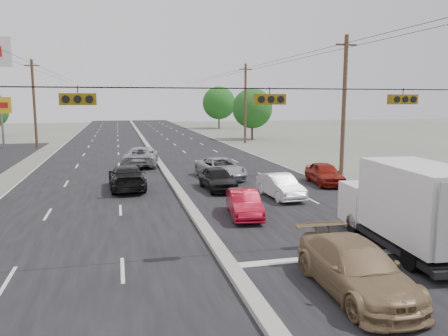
{
  "coord_description": "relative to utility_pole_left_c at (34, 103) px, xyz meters",
  "views": [
    {
      "loc": [
        -3.39,
        -13.74,
        5.41
      ],
      "look_at": [
        1.52,
        6.41,
        2.2
      ],
      "focal_mm": 35.0,
      "sensor_mm": 36.0,
      "label": 1
    }
  ],
  "objects": [
    {
      "name": "utility_pole_right_b",
      "position": [
        25.0,
        -25.0,
        0.0
      ],
      "size": [
        1.6,
        0.3,
        10.0
      ],
      "color": "#422D1E",
      "rests_on": "ground"
    },
    {
      "name": "traffic_signals",
      "position": [
        13.9,
        -40.0,
        0.39
      ],
      "size": [
        25.0,
        0.3,
        0.54
      ],
      "color": "black",
      "rests_on": "ground"
    },
    {
      "name": "ground",
      "position": [
        12.5,
        -40.0,
        -5.11
      ],
      "size": [
        200.0,
        200.0,
        0.0
      ],
      "primitive_type": "plane",
      "color": "#606356",
      "rests_on": "ground"
    },
    {
      "name": "road_surface",
      "position": [
        12.5,
        -10.0,
        -5.11
      ],
      "size": [
        20.0,
        160.0,
        0.02
      ],
      "primitive_type": "cube",
      "color": "black",
      "rests_on": "ground"
    },
    {
      "name": "pole_sign_far",
      "position": [
        -3.5,
        -0.0,
        -0.7
      ],
      "size": [
        2.2,
        0.25,
        6.0
      ],
      "color": "slate",
      "rests_on": "ground"
    },
    {
      "name": "tan_sedan",
      "position": [
        15.5,
        -43.23,
        -4.39
      ],
      "size": [
        2.14,
        5.01,
        1.44
      ],
      "primitive_type": "imported",
      "rotation": [
        0.0,
        0.0,
        -0.02
      ],
      "color": "olive",
      "rests_on": "ground"
    },
    {
      "name": "utility_pole_right_c",
      "position": [
        25.0,
        0.0,
        0.0
      ],
      "size": [
        1.6,
        0.3,
        10.0
      ],
      "color": "#422D1E",
      "rests_on": "ground"
    },
    {
      "name": "tree_right_mid",
      "position": [
        27.5,
        5.0,
        -0.77
      ],
      "size": [
        5.6,
        5.6,
        7.14
      ],
      "color": "#382619",
      "rests_on": "ground"
    },
    {
      "name": "oncoming_far",
      "position": [
        10.94,
        -16.97,
        -4.31
      ],
      "size": [
        3.38,
        6.04,
        1.6
      ],
      "primitive_type": "imported",
      "rotation": [
        0.0,
        0.0,
        3.01
      ],
      "color": "#919398",
      "rests_on": "ground"
    },
    {
      "name": "tree_right_far",
      "position": [
        28.5,
        30.0,
        -0.15
      ],
      "size": [
        6.4,
        6.4,
        8.16
      ],
      "color": "#382619",
      "rests_on": "ground"
    },
    {
      "name": "queue_car_b",
      "position": [
        17.84,
        -31.21,
        -4.45
      ],
      "size": [
        1.67,
        4.1,
        1.32
      ],
      "primitive_type": "imported",
      "rotation": [
        0.0,
        0.0,
        0.07
      ],
      "color": "white",
      "rests_on": "ground"
    },
    {
      "name": "queue_car_a",
      "position": [
        14.91,
        -28.29,
        -4.4
      ],
      "size": [
        1.88,
        4.21,
        1.41
      ],
      "primitive_type": "imported",
      "rotation": [
        0.0,
        0.0,
        0.05
      ],
      "color": "black",
      "rests_on": "ground"
    },
    {
      "name": "red_sedan",
      "position": [
        14.74,
        -34.62,
        -4.48
      ],
      "size": [
        1.82,
        3.95,
        1.25
      ],
      "primitive_type": "imported",
      "rotation": [
        0.0,
        0.0,
        -0.13
      ],
      "color": "maroon",
      "rests_on": "ground"
    },
    {
      "name": "center_median",
      "position": [
        12.5,
        -10.0,
        -5.01
      ],
      "size": [
        0.5,
        160.0,
        0.2
      ],
      "primitive_type": "cube",
      "color": "gray",
      "rests_on": "ground"
    },
    {
      "name": "queue_car_c",
      "position": [
        16.0,
        -24.47,
        -4.39
      ],
      "size": [
        3.04,
        5.44,
        1.44
      ],
      "primitive_type": "imported",
      "rotation": [
        0.0,
        0.0,
        0.13
      ],
      "color": "#989C9F",
      "rests_on": "ground"
    },
    {
      "name": "queue_car_e",
      "position": [
        22.1,
        -28.11,
        -4.4
      ],
      "size": [
        2.1,
        4.29,
        1.41
      ],
      "primitive_type": "imported",
      "rotation": [
        0.0,
        0.0,
        -0.11
      ],
      "color": "maroon",
      "rests_on": "ground"
    },
    {
      "name": "box_truck",
      "position": [
        19.19,
        -40.42,
        -3.45
      ],
      "size": [
        2.71,
        6.52,
        3.23
      ],
      "rotation": [
        0.0,
        0.0,
        -0.08
      ],
      "color": "black",
      "rests_on": "ground"
    },
    {
      "name": "oncoming_near",
      "position": [
        9.55,
        -26.73,
        -4.36
      ],
      "size": [
        2.32,
        5.25,
        1.5
      ],
      "primitive_type": "imported",
      "rotation": [
        0.0,
        0.0,
        3.18
      ],
      "color": "black",
      "rests_on": "ground"
    },
    {
      "name": "utility_pole_left_c",
      "position": [
        0.0,
        0.0,
        0.0
      ],
      "size": [
        1.6,
        0.3,
        10.0
      ],
      "color": "#422D1E",
      "rests_on": "ground"
    }
  ]
}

